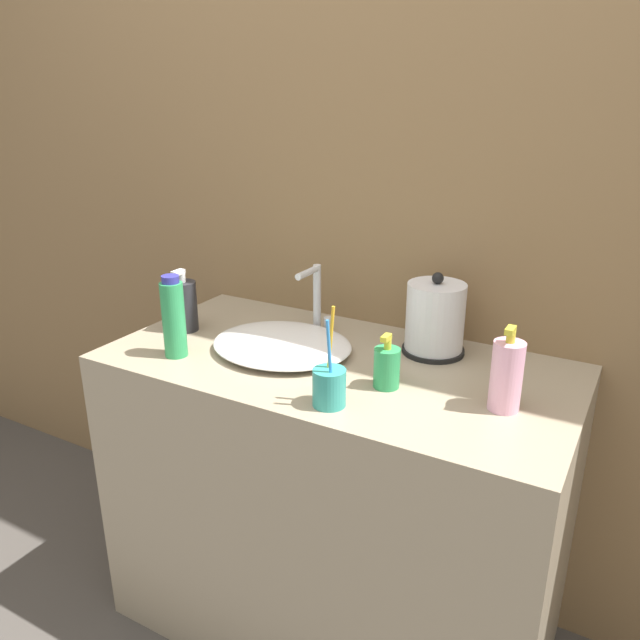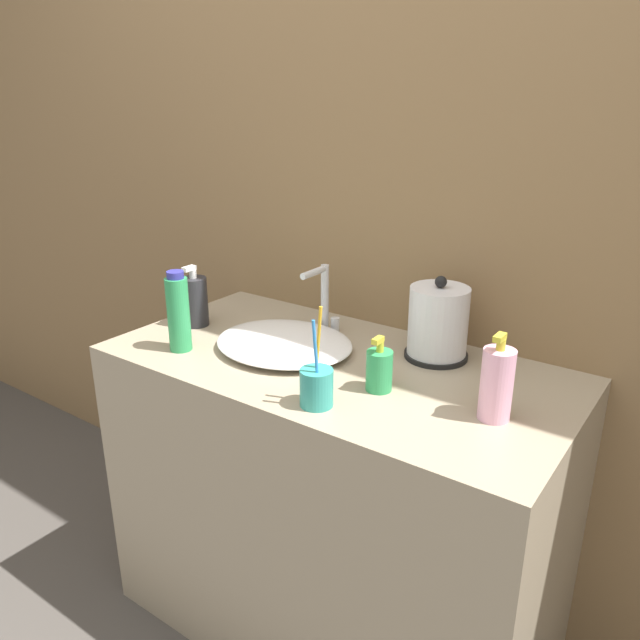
{
  "view_description": "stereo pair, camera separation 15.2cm",
  "coord_description": "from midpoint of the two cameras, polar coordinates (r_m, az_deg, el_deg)",
  "views": [
    {
      "loc": [
        0.65,
        -0.95,
        1.45
      ],
      "look_at": [
        -0.05,
        0.29,
        0.92
      ],
      "focal_mm": 35.0,
      "sensor_mm": 36.0,
      "label": 1
    },
    {
      "loc": [
        0.78,
        -0.87,
        1.45
      ],
      "look_at": [
        -0.05,
        0.29,
        0.92
      ],
      "focal_mm": 35.0,
      "sensor_mm": 36.0,
      "label": 2
    }
  ],
  "objects": [
    {
      "name": "vanity_counter",
      "position": [
        1.75,
        -1.25,
        -16.28
      ],
      "size": [
        1.15,
        0.58,
        0.82
      ],
      "color": "gray",
      "rests_on": "ground_plane"
    },
    {
      "name": "sink_basin",
      "position": [
        1.6,
        -6.24,
        -2.26
      ],
      "size": [
        0.37,
        0.31,
        0.04
      ],
      "color": "white",
      "rests_on": "vanity_counter"
    },
    {
      "name": "mouthwash_bottle",
      "position": [
        1.39,
        3.02,
        -4.38
      ],
      "size": [
        0.06,
        0.06,
        0.13
      ],
      "color": "#2D9956",
      "rests_on": "vanity_counter"
    },
    {
      "name": "lotion_bottle",
      "position": [
        1.32,
        13.55,
        -5.01
      ],
      "size": [
        0.07,
        0.07,
        0.19
      ],
      "color": "#EAA8C6",
      "rests_on": "vanity_counter"
    },
    {
      "name": "hand_cream_bottle",
      "position": [
        1.59,
        -15.93,
        0.14
      ],
      "size": [
        0.06,
        0.06,
        0.21
      ],
      "color": "#2D9956",
      "rests_on": "vanity_counter"
    },
    {
      "name": "shampoo_bottle",
      "position": [
        1.77,
        -14.77,
        1.26
      ],
      "size": [
        0.07,
        0.07,
        0.17
      ],
      "color": "#28282D",
      "rests_on": "vanity_counter"
    },
    {
      "name": "wall_back",
      "position": [
        1.68,
        4.09,
        15.05
      ],
      "size": [
        6.0,
        0.04,
        2.6
      ],
      "color": "olive",
      "rests_on": "ground_plane"
    },
    {
      "name": "faucet",
      "position": [
        1.7,
        -2.86,
        2.13
      ],
      "size": [
        0.06,
        0.11,
        0.18
      ],
      "color": "silver",
      "rests_on": "vanity_counter"
    },
    {
      "name": "toothbrush_cup",
      "position": [
        1.31,
        -2.48,
        -6.14
      ],
      "size": [
        0.07,
        0.07,
        0.22
      ],
      "color": "teal",
      "rests_on": "vanity_counter"
    },
    {
      "name": "electric_kettle",
      "position": [
        1.57,
        7.76,
        -0.12
      ],
      "size": [
        0.16,
        0.16,
        0.21
      ],
      "color": "black",
      "rests_on": "vanity_counter"
    }
  ]
}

